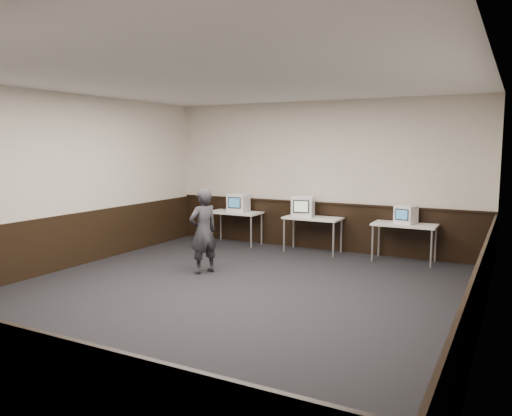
{
  "coord_description": "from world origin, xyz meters",
  "views": [
    {
      "loc": [
        3.82,
        -6.17,
        2.26
      ],
      "look_at": [
        -0.3,
        1.6,
        1.15
      ],
      "focal_mm": 35.0,
      "sensor_mm": 36.0,
      "label": 1
    }
  ],
  "objects_px": {
    "emac_right": "(406,214)",
    "person": "(203,231)",
    "desk_left": "(235,215)",
    "desk_right": "(404,227)",
    "emac_center": "(303,206)",
    "desk_center": "(313,220)",
    "emac_left": "(238,203)"
  },
  "relations": [
    {
      "from": "emac_right",
      "to": "person",
      "type": "bearing_deg",
      "value": -126.45
    },
    {
      "from": "desk_left",
      "to": "desk_center",
      "type": "xyz_separation_m",
      "value": [
        1.9,
        0.0,
        0.0
      ]
    },
    {
      "from": "person",
      "to": "desk_center",
      "type": "bearing_deg",
      "value": -179.1
    },
    {
      "from": "emac_center",
      "to": "person",
      "type": "height_order",
      "value": "person"
    },
    {
      "from": "emac_left",
      "to": "person",
      "type": "distance_m",
      "value": 2.67
    },
    {
      "from": "desk_left",
      "to": "desk_right",
      "type": "xyz_separation_m",
      "value": [
        3.8,
        0.0,
        0.0
      ]
    },
    {
      "from": "desk_left",
      "to": "desk_center",
      "type": "bearing_deg",
      "value": 0.0
    },
    {
      "from": "person",
      "to": "emac_right",
      "type": "bearing_deg",
      "value": 154.43
    },
    {
      "from": "emac_center",
      "to": "desk_center",
      "type": "bearing_deg",
      "value": -6.16
    },
    {
      "from": "desk_center",
      "to": "emac_right",
      "type": "bearing_deg",
      "value": 0.79
    },
    {
      "from": "desk_right",
      "to": "desk_left",
      "type": "bearing_deg",
      "value": 180.0
    },
    {
      "from": "emac_center",
      "to": "desk_right",
      "type": "bearing_deg",
      "value": -11.72
    },
    {
      "from": "emac_left",
      "to": "emac_center",
      "type": "distance_m",
      "value": 1.61
    },
    {
      "from": "desk_center",
      "to": "person",
      "type": "xyz_separation_m",
      "value": [
        -1.07,
        -2.54,
        0.07
      ]
    },
    {
      "from": "desk_right",
      "to": "emac_left",
      "type": "xyz_separation_m",
      "value": [
        -3.72,
        0.01,
        0.28
      ]
    },
    {
      "from": "desk_left",
      "to": "person",
      "type": "height_order",
      "value": "person"
    },
    {
      "from": "emac_right",
      "to": "person",
      "type": "height_order",
      "value": "person"
    },
    {
      "from": "person",
      "to": "emac_left",
      "type": "bearing_deg",
      "value": -139.81
    },
    {
      "from": "desk_left",
      "to": "emac_center",
      "type": "xyz_separation_m",
      "value": [
        1.69,
        -0.02,
        0.29
      ]
    },
    {
      "from": "desk_left",
      "to": "emac_left",
      "type": "distance_m",
      "value": 0.29
    },
    {
      "from": "desk_left",
      "to": "desk_center",
      "type": "distance_m",
      "value": 1.9
    },
    {
      "from": "desk_left",
      "to": "person",
      "type": "xyz_separation_m",
      "value": [
        0.83,
        -2.54,
        0.07
      ]
    },
    {
      "from": "emac_right",
      "to": "desk_left",
      "type": "bearing_deg",
      "value": -166.77
    },
    {
      "from": "desk_center",
      "to": "person",
      "type": "relative_size",
      "value": 0.8
    },
    {
      "from": "person",
      "to": "desk_left",
      "type": "bearing_deg",
      "value": -138.13
    },
    {
      "from": "emac_left",
      "to": "desk_right",
      "type": "bearing_deg",
      "value": -5.12
    },
    {
      "from": "desk_right",
      "to": "emac_center",
      "type": "height_order",
      "value": "emac_center"
    },
    {
      "from": "desk_left",
      "to": "emac_center",
      "type": "bearing_deg",
      "value": -0.79
    },
    {
      "from": "desk_center",
      "to": "emac_right",
      "type": "xyz_separation_m",
      "value": [
        1.91,
        0.03,
        0.25
      ]
    },
    {
      "from": "desk_right",
      "to": "emac_right",
      "type": "relative_size",
      "value": 2.7
    },
    {
      "from": "emac_left",
      "to": "emac_right",
      "type": "bearing_deg",
      "value": -4.71
    },
    {
      "from": "desk_right",
      "to": "emac_center",
      "type": "distance_m",
      "value": 2.13
    }
  ]
}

